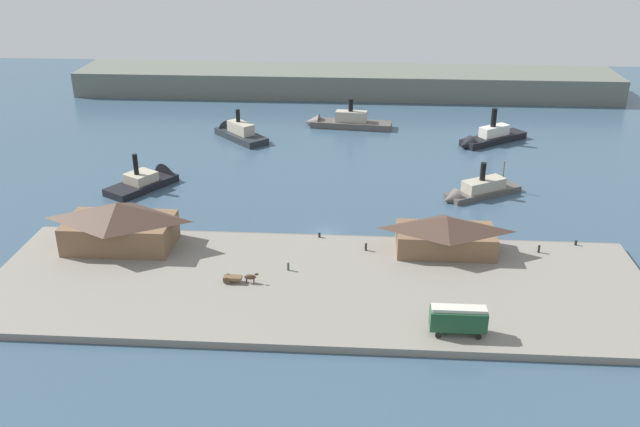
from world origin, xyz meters
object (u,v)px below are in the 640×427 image
Objects in this scene: ferry_approaching_east at (476,191)px; ferry_near_quay at (487,138)px; ferry_departing_north at (150,180)px; ferry_mid_harbor at (341,122)px; mooring_post_west at (576,243)px; ferry_shed_west_terminal at (446,234)px; ferry_moored_west at (236,132)px; pedestrian_walking_west at (539,249)px; ferry_shed_customs_shed at (119,224)px; street_tram at (458,318)px; mooring_post_east at (319,235)px; pedestrian_near_cart at (288,266)px; horse_cart at (239,278)px; pedestrian_near_west_shed at (366,247)px.

ferry_near_quay is at bearing 77.54° from ferry_approaching_east.
ferry_departing_north is 0.73× the size of ferry_mid_harbor.
ferry_shed_west_terminal is at bearing -170.74° from mooring_post_west.
pedestrian_walking_west is at bearing -45.01° from ferry_moored_west.
ferry_mid_harbor is (37.27, 81.22, -4.12)m from ferry_shed_customs_shed.
ferry_departing_north is at bearing 137.58° from street_tram.
mooring_post_west is at bearing -59.48° from ferry_approaching_east.
pedestrian_near_cart is at bearing -108.70° from mooring_post_east.
ferry_approaching_east is at bearing 37.43° from mooring_post_east.
mooring_post_east is 0.05× the size of ferry_moored_west.
ferry_approaching_east is at bearing -32.83° from ferry_moored_west.
ferry_shed_customs_shed reaches higher than pedestrian_walking_west.
pedestrian_walking_west is at bearing 1.78° from ferry_shed_customs_shed.
ferry_near_quay is 0.81× the size of ferry_mid_harbor.
street_tram is at bearing -100.57° from ferry_approaching_east.
horse_cart is at bearing 159.78° from street_tram.
ferry_shed_west_terminal is 24.90m from mooring_post_west.
mooring_post_west is (7.50, 3.46, -0.31)m from pedestrian_walking_west.
ferry_shed_west_terminal reaches higher than ferry_approaching_east.
pedestrian_walking_west is 86.07m from ferry_departing_north.
horse_cart reaches higher than pedestrian_walking_west.
pedestrian_walking_west is at bearing -20.69° from ferry_departing_north.
ferry_near_quay is 41.72m from ferry_mid_harbor.
ferry_departing_north is at bearing 178.54° from ferry_approaching_east.
ferry_approaching_east reaches higher than horse_cart.
ferry_shed_west_terminal reaches higher than street_tram.
ferry_approaching_east is at bearing -1.46° from ferry_departing_north.
horse_cart is at bearing -148.32° from pedestrian_near_cart.
horse_cart is (-35.14, -13.85, -2.51)m from ferry_shed_west_terminal.
street_tram is 4.94× the size of pedestrian_walking_west.
mooring_post_west is at bearing -17.02° from ferry_departing_north.
ferry_shed_customs_shed is 2.39× the size of street_tram.
ferry_departing_north reaches higher than ferry_mid_harbor.
ferry_moored_west is at bearing 106.53° from pedestrian_near_cart.
mooring_post_west is (38.63, 4.71, -0.30)m from pedestrian_near_west_shed.
ferry_shed_customs_shed is 32.64m from pedestrian_near_cart.
ferry_moored_west is (-74.66, 63.72, -0.17)m from mooring_post_west.
ferry_shed_customs_shed is 0.77× the size of ferry_mid_harbor.
ferry_shed_customs_shed is 59.12m from ferry_shed_west_terminal.
ferry_near_quay is (1.04, 66.20, -0.39)m from pedestrian_walking_west.
ferry_moored_west is 0.95× the size of ferry_approaching_east.
street_tram reaches higher than pedestrian_near_west_shed.
pedestrian_near_cart is at bearing 31.68° from horse_cart.
ferry_mid_harbor is 59.32m from ferry_approaching_east.
ferry_shed_west_terminal reaches higher than horse_cart.
pedestrian_walking_west is at bearing -155.21° from mooring_post_west.
pedestrian_walking_west is 0.09× the size of ferry_departing_north.
street_tram is 37.90m from mooring_post_east.
ferry_mid_harbor is at bearing 101.25° from street_tram.
ferry_near_quay is at bearing 78.66° from street_tram.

